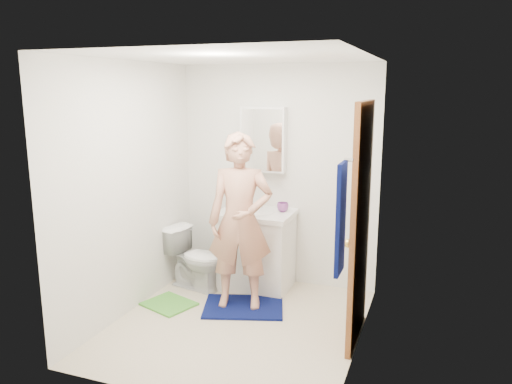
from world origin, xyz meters
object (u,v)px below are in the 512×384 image
Objects in this scene: soap_dispenser at (235,202)px; man at (240,221)px; vanity_cabinet at (256,252)px; toilet at (196,258)px; medicine_cabinet at (263,140)px; towel at (341,219)px; toothbrush_cup at (283,207)px.

soap_dispenser is 0.12× the size of man.
vanity_cabinet is 1.21× the size of toilet.
soap_dispenser is at bearing 103.89° from man.
medicine_cabinet is 2.11m from towel.
toothbrush_cup is at bearing -24.86° from medicine_cabinet.
soap_dispenser reaches higher than toilet.
vanity_cabinet is 1.22m from medicine_cabinet.
toilet is at bearing -158.11° from soap_dispenser.
medicine_cabinet reaches higher than toothbrush_cup.
medicine_cabinet is 1.48m from toilet.
man reaches higher than vanity_cabinet.
towel is 2.00m from soap_dispenser.
medicine_cabinet is 5.67× the size of toothbrush_cup.
man reaches higher than soap_dispenser.
towel reaches higher than toothbrush_cup.
vanity_cabinet is 0.66m from toilet.
towel is at bearing -60.06° from toothbrush_cup.
medicine_cabinet is at bearing 77.99° from man.
man is (0.64, -0.29, 0.55)m from toilet.
medicine_cabinet is at bearing 90.00° from vanity_cabinet.
man is (-0.23, -0.64, -0.02)m from toothbrush_cup.
medicine_cabinet reaches higher than soap_dispenser.
toothbrush_cup is 0.68m from man.
medicine_cabinet is at bearing 155.14° from toothbrush_cup.
soap_dispenser is (-0.21, -0.08, 0.55)m from vanity_cabinet.
vanity_cabinet is 1.00× the size of towel.
man is (0.04, -0.76, -0.72)m from medicine_cabinet.
towel reaches higher than vanity_cabinet.
toothbrush_cup is at bearing 20.92° from vanity_cabinet.
medicine_cabinet is 0.87× the size of towel.
towel reaches higher than soap_dispenser.
toothbrush_cup is (0.88, 0.34, 0.57)m from toilet.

